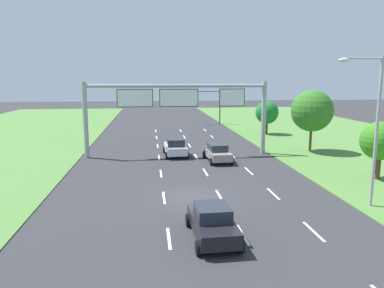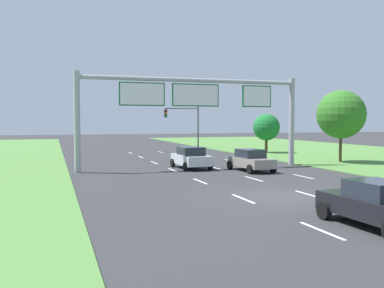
% 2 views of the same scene
% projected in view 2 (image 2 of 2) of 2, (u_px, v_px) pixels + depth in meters
% --- Properties ---
extents(ground_plane, '(200.00, 200.00, 0.00)m').
position_uv_depth(ground_plane, '(277.00, 197.00, 20.10)').
color(ground_plane, '#2D2D30').
extents(lane_dashes_inner_left, '(0.14, 50.40, 0.01)m').
position_uv_depth(lane_dashes_inner_left, '(200.00, 181.00, 25.25)').
color(lane_dashes_inner_left, white).
rests_on(lane_dashes_inner_left, ground_plane).
extents(lane_dashes_inner_right, '(0.14, 50.40, 0.01)m').
position_uv_depth(lane_dashes_inner_right, '(254.00, 179.00, 26.34)').
color(lane_dashes_inner_right, white).
rests_on(lane_dashes_inner_right, ground_plane).
extents(lane_dashes_slip, '(0.14, 50.40, 0.01)m').
position_uv_depth(lane_dashes_slip, '(303.00, 176.00, 27.42)').
color(lane_dashes_slip, white).
rests_on(lane_dashes_slip, ground_plane).
extents(car_near_red, '(2.16, 4.31, 1.57)m').
position_uv_depth(car_near_red, '(377.00, 204.00, 14.24)').
color(car_near_red, black).
rests_on(car_near_red, ground_plane).
extents(car_lead_silver, '(2.19, 4.28, 1.56)m').
position_uv_depth(car_lead_silver, '(251.00, 160.00, 30.48)').
color(car_lead_silver, gray).
rests_on(car_lead_silver, ground_plane).
extents(car_mid_lane, '(2.27, 4.16, 1.63)m').
position_uv_depth(car_mid_lane, '(191.00, 158.00, 32.04)').
color(car_mid_lane, silver).
rests_on(car_mid_lane, ground_plane).
extents(sign_gantry, '(17.24, 0.44, 7.00)m').
position_uv_depth(sign_gantry, '(193.00, 102.00, 31.87)').
color(sign_gantry, '#9EA0A5').
rests_on(sign_gantry, ground_plane).
extents(traffic_light_mast, '(4.76, 0.49, 5.60)m').
position_uv_depth(traffic_light_mast, '(184.00, 119.00, 56.86)').
color(traffic_light_mast, '#47494F').
rests_on(traffic_light_mast, ground_plane).
extents(roadside_tree_mid, '(4.12, 4.12, 6.20)m').
position_uv_depth(roadside_tree_mid, '(341.00, 114.00, 36.40)').
color(roadside_tree_mid, '#513823').
rests_on(roadside_tree_mid, ground_plane).
extents(roadside_tree_far, '(2.98, 2.98, 4.39)m').
position_uv_depth(roadside_tree_far, '(266.00, 127.00, 47.65)').
color(roadside_tree_far, '#513823').
rests_on(roadside_tree_far, ground_plane).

